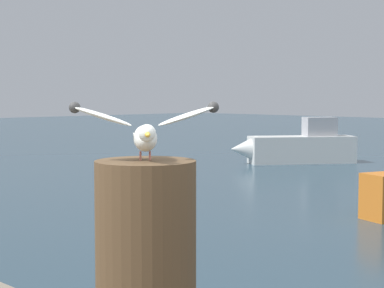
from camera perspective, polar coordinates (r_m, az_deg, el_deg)
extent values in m
cylinder|color=#4C3823|center=(2.59, -4.01, -11.19)|extent=(0.39, 0.39, 0.88)
cylinder|color=#C66D60|center=(2.52, -4.48, -1.02)|extent=(0.01, 0.01, 0.04)
cylinder|color=#C66D60|center=(2.52, -3.67, -1.01)|extent=(0.01, 0.01, 0.04)
ellipsoid|color=silver|center=(2.51, -4.07, 0.50)|extent=(0.24, 0.21, 0.10)
sphere|color=silver|center=(2.37, -3.91, 0.95)|extent=(0.06, 0.06, 0.06)
cone|color=gold|center=(2.32, -3.84, 0.77)|extent=(0.05, 0.04, 0.02)
cube|color=silver|center=(2.65, -4.23, 0.81)|extent=(0.10, 0.11, 0.01)
ellipsoid|color=silver|center=(2.51, -7.75, 2.39)|extent=(0.23, 0.25, 0.09)
sphere|color=#303030|center=(2.51, -10.12, 3.13)|extent=(0.04, 0.04, 0.04)
ellipsoid|color=silver|center=(2.53, -0.46, 2.44)|extent=(0.23, 0.25, 0.09)
sphere|color=#303030|center=(2.54, 1.87, 3.21)|extent=(0.04, 0.04, 0.04)
cube|color=silver|center=(23.40, 9.47, -0.48)|extent=(2.96, 3.61, 0.94)
cone|color=silver|center=(22.80, 4.48, -0.44)|extent=(1.29, 1.29, 0.93)
cube|color=#B2B2B7|center=(23.57, 10.98, 1.49)|extent=(1.19, 1.28, 0.66)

